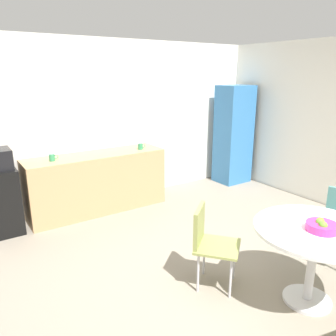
{
  "coord_description": "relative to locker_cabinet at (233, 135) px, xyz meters",
  "views": [
    {
      "loc": [
        -2.01,
        -2.01,
        2.09
      ],
      "look_at": [
        0.18,
        1.27,
        0.95
      ],
      "focal_mm": 35.5,
      "sensor_mm": 36.0,
      "label": 1
    }
  ],
  "objects": [
    {
      "name": "fruit_bowl",
      "position": [
        -1.98,
        -3.11,
        -0.13
      ],
      "size": [
        0.27,
        0.27,
        0.11
      ],
      "color": "#D8338C",
      "rests_on": "round_table"
    },
    {
      "name": "counter_block",
      "position": [
        -2.77,
        0.1,
        -0.48
      ],
      "size": [
        2.1,
        0.6,
        0.9
      ],
      "primitive_type": "cube",
      "color": "tan",
      "rests_on": "ground_plane"
    },
    {
      "name": "mug_green",
      "position": [
        -2.04,
        0.0,
        0.02
      ],
      "size": [
        0.13,
        0.08,
        0.09
      ],
      "color": "#338C59",
      "rests_on": "counter_block"
    },
    {
      "name": "ground_plane",
      "position": [
        -2.55,
        -2.55,
        -0.93
      ],
      "size": [
        6.0,
        6.0,
        0.0
      ],
      "primitive_type": "plane",
      "color": "gray"
    },
    {
      "name": "locker_cabinet",
      "position": [
        0.0,
        0.0,
        0.0
      ],
      "size": [
        0.6,
        0.5,
        1.86
      ],
      "primitive_type": "cube",
      "color": "#3372B2",
      "rests_on": "ground_plane"
    },
    {
      "name": "mug_white",
      "position": [
        -3.42,
        0.05,
        0.02
      ],
      "size": [
        0.13,
        0.08,
        0.09
      ],
      "color": "#338C59",
      "rests_on": "counter_block"
    },
    {
      "name": "round_table",
      "position": [
        -1.97,
        -3.06,
        -0.31
      ],
      "size": [
        1.09,
        1.09,
        0.76
      ],
      "color": "silver",
      "rests_on": "ground_plane"
    },
    {
      "name": "chair_olive",
      "position": [
        -2.59,
        -2.32,
        -0.41
      ],
      "size": [
        0.59,
        0.59,
        0.83
      ],
      "color": "silver",
      "rests_on": "ground_plane"
    },
    {
      "name": "wall_back",
      "position": [
        -2.55,
        0.45,
        0.37
      ],
      "size": [
        6.0,
        0.1,
        2.6
      ],
      "primitive_type": "cube",
      "color": "white",
      "rests_on": "ground_plane"
    }
  ]
}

